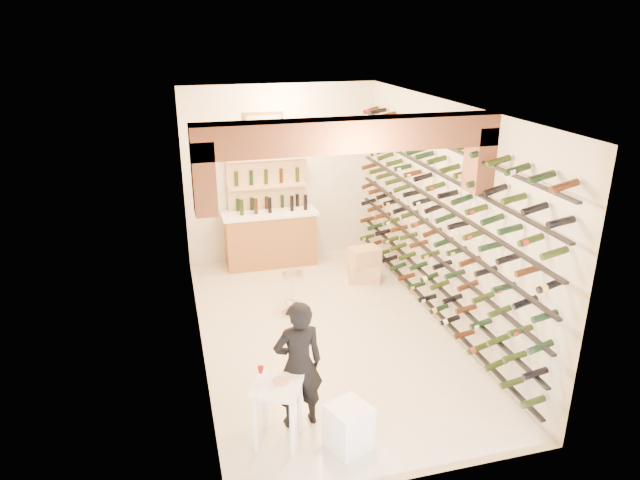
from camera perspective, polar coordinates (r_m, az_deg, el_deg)
The scene contains 11 objects.
ground at distance 8.46m, azimuth 0.54°, elevation -8.97°, with size 6.00×6.00×0.00m, color beige.
room_shell at distance 7.36m, azimuth 1.14°, elevation 5.44°, with size 3.52×6.02×3.21m.
wine_rack at distance 8.33m, azimuth 10.77°, elevation 1.86°, with size 0.32×5.70×2.56m.
back_counter at distance 10.52m, azimuth -4.92°, elevation 0.31°, with size 1.70×0.62×1.29m.
back_shelving at distance 10.55m, azimuth -5.26°, elevation 3.99°, with size 1.40×0.31×2.73m.
tasting_table at distance 6.20m, azimuth -4.26°, elevation -15.00°, with size 0.64×0.64×0.85m.
white_stool at distance 6.31m, azimuth 2.83°, elevation -17.94°, with size 0.40×0.40×0.50m, color white.
person at distance 6.34m, azimuth -2.15°, elevation -12.18°, with size 0.55×0.36×1.50m, color black.
chrome_barstool at distance 8.76m, azimuth -2.67°, elevation -5.02°, with size 0.35×0.35×0.67m.
crate_lower at distance 9.97m, azimuth 4.35°, elevation -3.19°, with size 0.53×0.37×0.32m, color tan.
crate_upper at distance 9.85m, azimuth 4.39°, elevation -1.57°, with size 0.50×0.34×0.29m, color tan.
Camera 1 is at (-1.99, -7.07, 4.19)m, focal length 32.44 mm.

